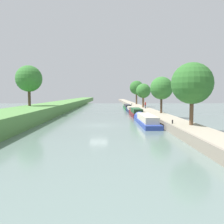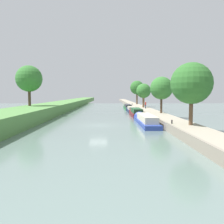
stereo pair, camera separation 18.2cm
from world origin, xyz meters
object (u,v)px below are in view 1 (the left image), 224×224
narrowboat_navy (131,110)px  person_walking (145,105)px  narrowboat_maroon (136,113)px  mooring_bollard_far (132,104)px  mooring_bollard_near (172,122)px  narrowboat_blue (146,120)px  narrowboat_green (127,107)px

narrowboat_navy → person_walking: bearing=-30.9°
narrowboat_maroon → narrowboat_navy: bearing=89.5°
narrowboat_maroon → mooring_bollard_far: 28.74m
person_walking → mooring_bollard_near: (-1.46, -30.47, -0.65)m
person_walking → mooring_bollard_far: size_ratio=3.69×
narrowboat_maroon → mooring_bollard_near: size_ratio=24.03×
narrowboat_blue → narrowboat_green: narrowboat_blue is taller
mooring_bollard_near → mooring_bollard_far: bearing=90.0°
narrowboat_navy → mooring_bollard_far: size_ratio=23.12×
narrowboat_navy → mooring_bollard_near: bearing=-86.7°
narrowboat_navy → narrowboat_green: (-0.04, 11.18, 0.04)m
narrowboat_maroon → narrowboat_green: size_ratio=0.88×
mooring_bollard_far → narrowboat_blue: bearing=-92.7°
person_walking → mooring_bollard_far: 19.01m
narrowboat_maroon → person_walking: bearing=70.7°
narrowboat_blue → mooring_bollard_far: narrowboat_blue is taller
narrowboat_navy → narrowboat_green: size_ratio=0.85×
narrowboat_navy → mooring_bollard_far: mooring_bollard_far is taller
mooring_bollard_near → narrowboat_blue: bearing=104.4°
narrowboat_blue → narrowboat_green: (0.09, 35.94, -0.02)m
mooring_bollard_near → mooring_bollard_far: (0.00, 49.41, 0.00)m
narrowboat_maroon → narrowboat_green: (0.07, 22.89, -0.08)m
narrowboat_navy → person_walking: person_walking is taller
narrowboat_green → person_walking: 13.64m
narrowboat_maroon → narrowboat_green: narrowboat_maroon is taller
narrowboat_green → mooring_bollard_near: bearing=-87.5°
narrowboat_blue → narrowboat_maroon: 13.04m
narrowboat_maroon → mooring_bollard_near: (1.95, -20.75, 0.54)m
narrowboat_maroon → narrowboat_navy: 11.71m
narrowboat_navy → person_walking: (3.31, -1.98, 1.31)m
narrowboat_maroon → person_walking: size_ratio=6.51×
narrowboat_maroon → narrowboat_blue: bearing=-90.1°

